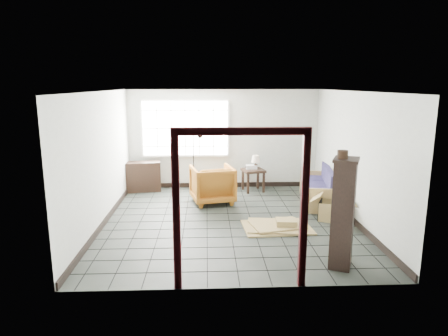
{
  "coord_description": "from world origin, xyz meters",
  "views": [
    {
      "loc": [
        -0.44,
        -7.74,
        2.74
      ],
      "look_at": [
        -0.09,
        0.3,
        1.04
      ],
      "focal_mm": 32.0,
      "sensor_mm": 36.0,
      "label": 1
    }
  ],
  "objects_px": {
    "armchair": "(212,182)",
    "tall_shelf": "(343,213)",
    "futon_sofa": "(320,190)",
    "side_table": "(253,173)"
  },
  "relations": [
    {
      "from": "tall_shelf",
      "to": "armchair",
      "type": "bearing_deg",
      "value": 142.85
    },
    {
      "from": "futon_sofa",
      "to": "armchair",
      "type": "relative_size",
      "value": 2.02
    },
    {
      "from": "armchair",
      "to": "tall_shelf",
      "type": "xyz_separation_m",
      "value": [
        1.91,
        -3.45,
        0.38
      ]
    },
    {
      "from": "side_table",
      "to": "armchair",
      "type": "bearing_deg",
      "value": -138.27
    },
    {
      "from": "futon_sofa",
      "to": "side_table",
      "type": "xyz_separation_m",
      "value": [
        -1.46,
        1.05,
        0.18
      ]
    },
    {
      "from": "side_table",
      "to": "tall_shelf",
      "type": "relative_size",
      "value": 0.38
    },
    {
      "from": "armchair",
      "to": "tall_shelf",
      "type": "bearing_deg",
      "value": 106.46
    },
    {
      "from": "armchair",
      "to": "side_table",
      "type": "relative_size",
      "value": 1.51
    },
    {
      "from": "futon_sofa",
      "to": "tall_shelf",
      "type": "relative_size",
      "value": 1.15
    },
    {
      "from": "tall_shelf",
      "to": "futon_sofa",
      "type": "bearing_deg",
      "value": 103.45
    }
  ]
}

